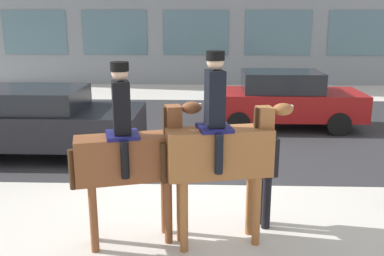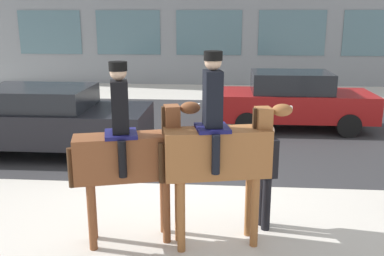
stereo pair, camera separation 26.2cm
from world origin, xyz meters
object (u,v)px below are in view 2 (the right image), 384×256
at_px(mounted_horse_companion, 219,148).
at_px(street_car_near_lane, 44,119).
at_px(pedestrian_bystander, 265,168).
at_px(street_car_far_lane, 293,100).
at_px(mounted_horse_lead, 129,152).

distance_m(mounted_horse_companion, street_car_near_lane, 5.62).
relative_size(pedestrian_bystander, street_car_far_lane, 0.38).
relative_size(mounted_horse_companion, pedestrian_bystander, 1.66).
height_order(mounted_horse_lead, mounted_horse_companion, mounted_horse_companion).
relative_size(mounted_horse_lead, street_car_near_lane, 0.54).
height_order(mounted_horse_companion, street_car_near_lane, mounted_horse_companion).
bearing_deg(street_car_near_lane, mounted_horse_lead, -53.04).
bearing_deg(pedestrian_bystander, mounted_horse_lead, -0.27).
height_order(pedestrian_bystander, street_car_far_lane, pedestrian_bystander).
distance_m(pedestrian_bystander, street_car_far_lane, 6.20).
bearing_deg(mounted_horse_companion, pedestrian_bystander, 24.63).
bearing_deg(street_car_far_lane, pedestrian_bystander, -102.16).
relative_size(mounted_horse_companion, street_car_far_lane, 0.62).
bearing_deg(mounted_horse_companion, street_car_far_lane, 60.83).
bearing_deg(street_car_near_lane, mounted_horse_companion, -42.88).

